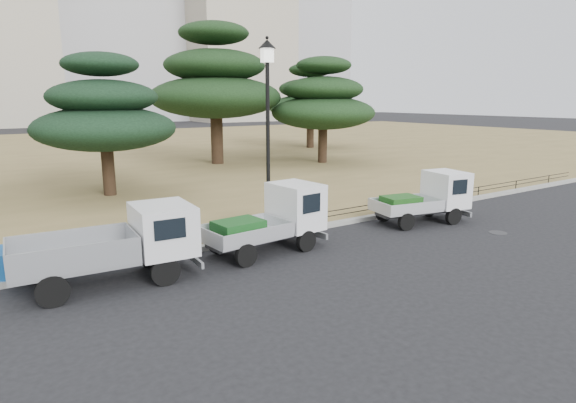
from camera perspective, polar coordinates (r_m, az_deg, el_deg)
ground at (r=14.01m, az=4.58°, el=-6.64°), size 220.00×220.00×0.00m
lawn at (r=42.04m, az=-22.29°, el=5.18°), size 120.00×56.00×0.15m
curb at (r=16.01m, az=-1.20°, el=-3.90°), size 120.00×0.25×0.16m
truck_large at (r=12.56m, az=-19.53°, el=-4.62°), size 4.35×1.95×1.85m
truck_kei_front at (r=14.37m, az=-1.88°, el=-2.10°), size 3.80×1.89×1.95m
truck_kei_rear at (r=18.40m, az=16.11°, el=0.43°), size 3.73×2.09×1.84m
street_lamp at (r=15.55m, az=-2.43°, el=11.36°), size 0.55×0.55×6.13m
pipe_fence at (r=16.04m, az=-1.49°, el=-2.54°), size 38.00×0.04×0.40m
tarp_pile at (r=13.86m, az=-28.75°, el=-6.07°), size 1.71×1.52×0.94m
manhole at (r=17.96m, az=23.62°, el=-3.41°), size 0.60×0.60×0.01m
pine_center_left at (r=23.20m, az=-20.97°, el=9.63°), size 6.23×6.23×6.33m
pine_center_right at (r=33.03m, az=-8.62°, el=13.70°), size 8.69×8.69×9.22m
pine_east_near at (r=33.32m, az=4.19°, el=11.66°), size 7.03×7.03×7.10m
pine_east_far at (r=43.64m, az=2.69°, el=12.02°), size 7.39×7.39×7.43m
tower_east at (r=106.04m, az=-6.55°, el=22.64°), size 20.00×18.00×48.00m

